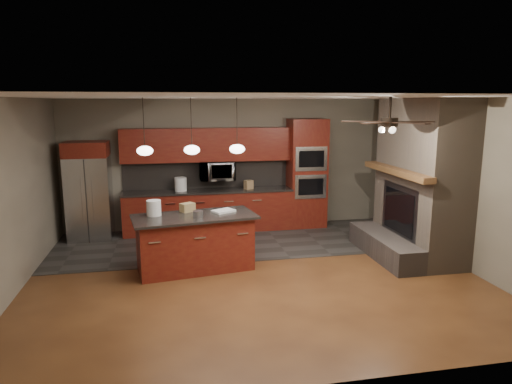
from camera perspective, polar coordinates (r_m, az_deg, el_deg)
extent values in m
plane|color=brown|center=(7.46, -0.27, -10.28)|extent=(7.00, 7.00, 0.00)
cube|color=white|center=(6.95, -0.29, 11.77)|extent=(7.00, 6.00, 0.02)
cube|color=gray|center=(10.00, -3.51, 3.49)|extent=(7.00, 0.02, 2.80)
cube|color=gray|center=(8.45, 23.75, 1.17)|extent=(0.02, 6.00, 2.80)
cube|color=gray|center=(7.29, -28.42, -0.67)|extent=(0.02, 6.00, 2.80)
cube|color=#2F2D2B|center=(9.13, -2.40, -6.20)|extent=(7.00, 2.40, 0.01)
cube|color=#6E5E4E|center=(8.56, 20.03, 1.56)|extent=(0.80, 2.00, 2.80)
cube|color=#4C433E|center=(8.52, 15.72, -6.53)|extent=(0.50, 2.00, 0.40)
cube|color=#2D2D30|center=(8.48, 17.57, -2.34)|extent=(0.05, 1.20, 0.95)
cube|color=black|center=(8.47, 17.42, -2.35)|extent=(0.02, 1.00, 0.75)
cube|color=brown|center=(8.29, 17.13, 2.50)|extent=(0.22, 2.10, 0.10)
cube|color=maroon|center=(9.83, -5.95, -2.44)|extent=(3.55, 0.60, 0.86)
cube|color=black|center=(9.74, -6.01, 0.14)|extent=(3.59, 0.64, 0.04)
cube|color=black|center=(9.96, -6.19, 2.25)|extent=(3.55, 0.03, 0.60)
cube|color=maroon|center=(9.72, -6.19, 5.90)|extent=(3.55, 0.35, 0.70)
cube|color=maroon|center=(10.10, 6.35, 2.31)|extent=(0.80, 0.60, 2.38)
cube|color=silver|center=(9.86, 6.84, 0.67)|extent=(0.70, 0.03, 0.52)
cube|color=black|center=(9.84, 6.88, 0.65)|extent=(0.55, 0.02, 0.35)
cube|color=silver|center=(9.77, 6.93, 4.13)|extent=(0.70, 0.03, 0.52)
cube|color=black|center=(9.75, 6.96, 4.12)|extent=(0.55, 0.02, 0.35)
imported|color=silver|center=(9.73, -4.91, 2.67)|extent=(0.73, 0.41, 0.50)
cube|color=silver|center=(9.76, -20.09, -0.72)|extent=(0.84, 0.72, 1.67)
cube|color=#2D2D30|center=(9.40, -20.43, -1.17)|extent=(0.02, 0.02, 1.65)
cube|color=silver|center=(9.40, -21.06, -0.90)|extent=(0.03, 0.03, 0.84)
cube|color=silver|center=(9.37, -19.85, -0.86)|extent=(0.03, 0.03, 0.84)
cube|color=maroon|center=(9.61, -20.48, 5.03)|extent=(0.84, 0.72, 0.30)
cube|color=maroon|center=(7.61, -7.62, -6.44)|extent=(1.92, 1.02, 0.88)
cube|color=black|center=(7.48, -7.71, -3.07)|extent=(2.09, 1.19, 0.04)
cylinder|color=silver|center=(7.56, -12.66, -1.96)|extent=(0.29, 0.29, 0.25)
cylinder|color=#A0A0A5|center=(7.32, -7.26, -2.78)|extent=(0.21, 0.21, 0.11)
cube|color=silver|center=(7.66, -4.09, -2.38)|extent=(0.43, 0.38, 0.04)
cube|color=olive|center=(7.75, -8.57, -1.92)|extent=(0.28, 0.25, 0.14)
cylinder|color=white|center=(9.67, -9.41, 0.96)|extent=(0.27, 0.27, 0.29)
cube|color=#9F7C52|center=(9.78, -0.94, 0.93)|extent=(0.21, 0.19, 0.19)
cylinder|color=black|center=(7.54, -13.87, 8.43)|extent=(0.01, 0.01, 0.78)
ellipsoid|color=white|center=(7.57, -13.72, 5.03)|extent=(0.26, 0.26, 0.16)
cylinder|color=black|center=(7.54, -8.11, 8.64)|extent=(0.01, 0.01, 0.78)
ellipsoid|color=white|center=(7.57, -8.02, 5.24)|extent=(0.26, 0.26, 0.16)
cylinder|color=black|center=(7.62, -2.41, 8.76)|extent=(0.01, 0.01, 0.78)
ellipsoid|color=white|center=(7.65, -2.38, 5.39)|extent=(0.26, 0.26, 0.16)
cylinder|color=black|center=(6.78, 16.42, 10.08)|extent=(0.04, 0.04, 0.30)
cylinder|color=black|center=(6.78, 16.32, 8.39)|extent=(0.24, 0.24, 0.12)
cube|color=black|center=(6.96, 19.13, 8.28)|extent=(0.60, 0.12, 0.01)
cube|color=black|center=(7.16, 15.84, 8.53)|extent=(0.30, 0.61, 0.01)
cube|color=black|center=(6.85, 13.15, 8.56)|extent=(0.56, 0.45, 0.01)
cube|color=black|center=(6.44, 14.78, 8.35)|extent=(0.56, 0.45, 0.01)
cube|color=black|center=(6.52, 18.71, 8.16)|extent=(0.30, 0.61, 0.01)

